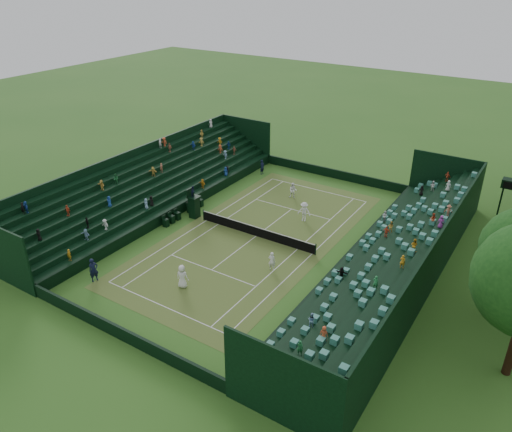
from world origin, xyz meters
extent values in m
plane|color=#31651F|center=(0.00, 0.00, 0.00)|extent=(160.00, 160.00, 0.00)
cube|color=#3F7226|center=(0.00, 0.00, 0.01)|extent=(12.97, 26.77, 0.01)
cube|color=black|center=(0.00, 15.88, 0.50)|extent=(17.17, 0.20, 1.00)
cube|color=black|center=(0.00, -15.88, 0.50)|extent=(17.17, 0.20, 1.00)
cube|color=black|center=(8.48, 0.00, 0.50)|extent=(0.20, 31.77, 1.00)
cube|color=black|center=(-8.48, 0.00, 0.50)|extent=(0.20, 31.77, 1.00)
cube|color=black|center=(8.98, 0.00, 0.50)|extent=(0.80, 32.00, 1.00)
cube|color=black|center=(9.79, 0.00, 0.72)|extent=(0.80, 32.00, 1.45)
cube|color=black|center=(10.58, 0.00, 0.95)|extent=(0.80, 32.00, 1.90)
cube|color=black|center=(11.38, 0.00, 1.18)|extent=(0.80, 32.00, 2.35)
cube|color=black|center=(12.18, 0.00, 1.40)|extent=(0.80, 32.00, 2.80)
cube|color=black|center=(12.98, 0.00, 1.62)|extent=(0.80, 32.00, 3.25)
cube|color=black|center=(13.79, 0.00, 1.85)|extent=(0.80, 32.00, 3.70)
cube|color=black|center=(14.59, 0.00, 2.08)|extent=(0.80, 32.00, 4.15)
cube|color=black|center=(15.08, 0.00, 2.45)|extent=(0.20, 32.00, 4.90)
cube|color=black|center=(-8.98, 0.00, 0.50)|extent=(0.80, 32.00, 1.00)
cube|color=black|center=(-9.79, 0.00, 0.72)|extent=(0.80, 32.00, 1.45)
cube|color=black|center=(-10.58, 0.00, 0.95)|extent=(0.80, 32.00, 1.90)
cube|color=black|center=(-11.38, 0.00, 1.18)|extent=(0.80, 32.00, 2.35)
cube|color=black|center=(-12.18, 0.00, 1.40)|extent=(0.80, 32.00, 2.80)
cube|color=black|center=(-12.98, 0.00, 1.62)|extent=(0.80, 32.00, 3.25)
cube|color=black|center=(-13.79, 0.00, 1.85)|extent=(0.80, 32.00, 3.70)
cube|color=black|center=(-14.59, 0.00, 2.08)|extent=(0.80, 32.00, 4.15)
cube|color=black|center=(-15.08, 0.00, 2.45)|extent=(0.20, 32.00, 4.90)
cylinder|color=black|center=(-5.79, 0.00, 0.53)|extent=(0.10, 0.10, 1.06)
cylinder|color=black|center=(5.79, 0.00, 0.53)|extent=(0.10, 0.10, 1.06)
cube|color=black|center=(0.00, 0.00, 0.46)|extent=(11.57, 0.02, 0.86)
cube|color=white|center=(0.00, 0.00, 0.93)|extent=(11.57, 0.04, 0.07)
cylinder|color=black|center=(17.00, 16.00, 1.50)|extent=(0.16, 0.16, 3.00)
cylinder|color=black|center=(21.10, -5.79, 1.74)|extent=(0.50, 0.50, 3.47)
cylinder|color=black|center=(20.31, -0.91, 1.50)|extent=(0.50, 0.50, 3.00)
cube|color=black|center=(-6.85, -0.01, 1.01)|extent=(0.79, 0.79, 2.02)
cube|color=black|center=(-6.85, -0.01, 2.08)|extent=(1.01, 1.01, 0.11)
cube|color=black|center=(-7.24, -0.01, 2.47)|extent=(0.09, 1.01, 0.79)
imported|color=black|center=(-6.85, -0.01, 2.66)|extent=(0.53, 0.61, 1.05)
cube|color=black|center=(-7.88, -2.85, 0.37)|extent=(0.46, 0.46, 0.73)
cube|color=black|center=(-8.10, -2.85, 0.82)|extent=(0.05, 0.46, 0.46)
cube|color=black|center=(-7.88, -2.05, 0.37)|extent=(0.46, 0.46, 0.73)
cube|color=black|center=(-8.10, -2.05, 0.82)|extent=(0.05, 0.46, 0.46)
cube|color=black|center=(-7.88, -1.25, 0.37)|extent=(0.46, 0.46, 0.73)
cube|color=black|center=(-8.10, -1.25, 0.82)|extent=(0.05, 0.46, 0.46)
cube|color=black|center=(-7.88, 0.55, 0.37)|extent=(0.46, 0.46, 0.73)
cube|color=black|center=(-8.10, 0.55, 0.82)|extent=(0.05, 0.46, 0.46)
cube|color=black|center=(-7.88, 1.35, 0.37)|extent=(0.46, 0.46, 0.73)
cube|color=black|center=(-8.10, 1.35, 0.82)|extent=(0.05, 0.46, 0.46)
cube|color=black|center=(-7.88, 2.15, 0.37)|extent=(0.46, 0.46, 0.73)
cube|color=black|center=(-8.10, 2.15, 0.82)|extent=(0.05, 0.46, 0.46)
imported|color=white|center=(-0.40, -9.34, 0.93)|extent=(1.02, 0.79, 1.85)
imported|color=white|center=(3.91, -3.79, 0.79)|extent=(0.64, 0.49, 1.58)
imported|color=white|center=(-1.20, 8.78, 0.81)|extent=(0.96, 0.86, 1.62)
imported|color=white|center=(2.12, 4.89, 0.94)|extent=(1.33, 0.92, 1.88)
imported|color=black|center=(-7.24, 12.52, 0.84)|extent=(0.45, 0.65, 1.68)
imported|color=black|center=(-6.49, -12.29, 0.94)|extent=(0.66, 0.80, 1.89)
camera|label=1|loc=(20.63, -32.01, 21.39)|focal=35.00mm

